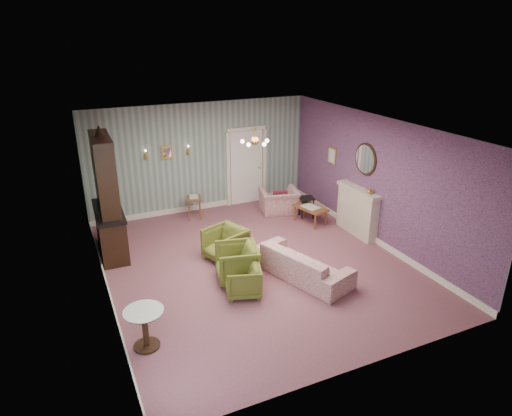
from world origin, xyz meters
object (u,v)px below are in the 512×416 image
olive_chair_c (225,242)px  fireplace (357,211)px  wingback_chair (279,197)px  dresser (106,193)px  coffee_table (310,215)px  side_table_black (306,207)px  olive_chair_b (237,261)px  olive_chair_a (243,279)px  sofa_chintz (302,258)px  pedestal_table (145,329)px

olive_chair_c → fireplace: size_ratio=0.56×
wingback_chair → dresser: (-4.44, -0.55, 0.96)m
coffee_table → side_table_black: size_ratio=1.59×
olive_chair_b → olive_chair_c: olive_chair_b is taller
dresser → side_table_black: 5.06m
olive_chair_a → fireplace: 3.80m
sofa_chintz → side_table_black: size_ratio=3.80×
olive_chair_c → coffee_table: bearing=87.9°
olive_chair_c → wingback_chair: bearing=108.8°
sofa_chintz → olive_chair_b: bearing=51.5°
olive_chair_a → olive_chair_b: olive_chair_b is taller
olive_chair_a → wingback_chair: wingback_chair is taller
olive_chair_b → dresser: bearing=-124.1°
fireplace → side_table_black: bearing=112.4°
fireplace → coffee_table: bearing=124.3°
olive_chair_c → sofa_chintz: sofa_chintz is taller
side_table_black → coffee_table: bearing=-105.8°
olive_chair_c → sofa_chintz: bearing=18.6°
olive_chair_a → fireplace: bearing=129.0°
sofa_chintz → wingback_chair: wingback_chair is taller
olive_chair_c → fireplace: bearing=67.4°
fireplace → sofa_chintz: bearing=-150.5°
side_table_black → wingback_chair: bearing=129.9°
olive_chair_b → coffee_table: size_ratio=0.93×
fireplace → coffee_table: 1.26m
olive_chair_c → pedestal_table: size_ratio=1.16×
olive_chair_a → coffee_table: olive_chair_a is taller
dresser → pedestal_table: 3.71m
olive_chair_c → wingback_chair: size_ratio=0.79×
sofa_chintz → pedestal_table: (-3.29, -0.87, -0.07)m
coffee_table → pedestal_table: 5.75m
olive_chair_a → coffee_table: 3.71m
fireplace → olive_chair_a: bearing=-159.0°
olive_chair_b → coffee_table: 3.31m
wingback_chair → fireplace: bearing=131.5°
olive_chair_b → olive_chair_c: 0.90m
olive_chair_a → pedestal_table: (-1.97, -0.77, 0.01)m
olive_chair_a → sofa_chintz: sofa_chintz is taller
olive_chair_c → side_table_black: size_ratio=1.42×
olive_chair_c → olive_chair_a: bearing=-29.2°
olive_chair_b → coffee_table: bearing=136.7°
sofa_chintz → dresser: (-3.29, 2.69, 0.98)m
pedestal_table → olive_chair_a: bearing=21.4°
olive_chair_c → coffee_table: olive_chair_c is taller
olive_chair_c → side_table_black: 3.06m
olive_chair_b → side_table_black: bearing=140.9°
dresser → side_table_black: dresser is taller
olive_chair_c → dresser: 2.74m
wingback_chair → fireplace: fireplace is taller
olive_chair_c → coffee_table: (2.66, 0.92, -0.17)m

